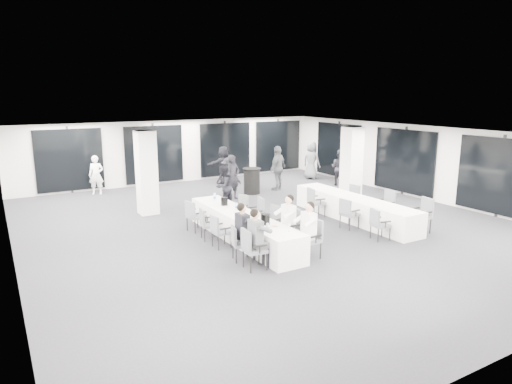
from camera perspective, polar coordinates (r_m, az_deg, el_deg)
room at (r=15.24m, az=2.22°, el=2.41°), size 14.04×16.04×2.84m
column_left at (r=15.60m, az=-13.52°, el=2.36°), size 0.60×0.60×2.80m
column_right at (r=17.14m, az=11.83°, el=3.31°), size 0.60×0.60×2.80m
banquet_table_main at (r=12.61m, az=-1.72°, el=-4.43°), size 0.90×5.00×0.75m
banquet_table_side at (r=14.95m, az=12.12°, el=-2.03°), size 0.90×5.00×0.75m
cocktail_table at (r=18.40m, az=-0.53°, el=1.42°), size 0.75×0.75×1.04m
chair_main_left_near at (r=10.53m, az=-0.56°, el=-6.84°), size 0.53×0.58×0.97m
chair_main_left_second at (r=11.09m, az=-2.18°, el=-6.16°), size 0.53×0.55×0.86m
chair_main_left_mid at (r=12.02m, az=-4.66°, el=-4.69°), size 0.45×0.51×0.88m
chair_main_left_fourth at (r=12.70m, az=-6.19°, el=-3.78°), size 0.51×0.55×0.88m
chair_main_left_far at (r=13.49m, az=-7.77°, el=-2.76°), size 0.56×0.59×0.92m
chair_main_right_near at (r=11.36m, az=6.98°, el=-5.49°), size 0.52×0.57×0.97m
chair_main_right_second at (r=12.00m, az=4.56°, el=-4.24°), size 0.63×0.66×1.04m
chair_main_right_mid at (r=12.74m, az=2.16°, el=-3.52°), size 0.55×0.58×0.93m
chair_main_right_fourth at (r=13.50m, az=0.07°, el=-2.48°), size 0.58×0.61×0.98m
chair_main_right_far at (r=14.32m, az=-1.91°, el=-1.88°), size 0.53×0.56×0.87m
chair_side_left_near at (r=13.05m, az=15.04°, el=-3.70°), size 0.52×0.55×0.88m
chair_side_left_mid at (r=13.90m, az=11.42°, el=-2.44°), size 0.51×0.55×0.92m
chair_side_left_far at (r=15.11m, az=7.32°, el=-1.04°), size 0.55×0.59×0.95m
chair_side_right_near at (r=14.16m, az=20.11°, el=-2.46°), size 0.59×0.63×1.02m
chair_side_right_mid at (r=15.08m, az=15.97°, el=-1.38°), size 0.53×0.58×0.98m
chair_side_right_far at (r=16.17m, az=11.97°, el=-0.48°), size 0.54×0.56×0.88m
seated_guest_a at (r=10.52m, az=0.25°, el=-5.36°), size 0.50×0.38×1.44m
seated_guest_b at (r=11.05m, az=-1.43°, el=-4.49°), size 0.50×0.38×1.44m
seated_guest_c at (r=11.18m, az=6.35°, el=-4.36°), size 0.50×0.38×1.44m
seated_guest_d at (r=11.86m, az=3.84°, el=-3.34°), size 0.50×0.38×1.44m
standing_guest_a at (r=17.35m, az=-2.92°, el=2.22°), size 0.83×0.74×1.94m
standing_guest_b at (r=16.13m, az=-4.08°, el=1.06°), size 0.97×0.83×1.73m
standing_guest_c at (r=17.96m, az=-3.47°, el=2.21°), size 1.21×1.16×1.72m
standing_guest_d at (r=19.04m, az=2.77°, el=3.38°), size 1.42×1.18×2.10m
standing_guest_e at (r=21.65m, az=6.95°, el=4.25°), size 0.90×1.11×2.00m
standing_guest_f at (r=20.48m, az=-4.09°, el=3.72°), size 1.85×1.02×1.91m
standing_guest_g at (r=19.33m, az=-19.37°, el=2.32°), size 0.80×0.74×1.77m
standing_guest_h at (r=20.34m, az=10.38°, el=3.30°), size 0.81×0.99×1.78m
ice_bucket_near at (r=11.52m, az=1.15°, el=-3.41°), size 0.24×0.24×0.27m
ice_bucket_far at (r=13.49m, az=-3.98°, el=-1.17°), size 0.21×0.21×0.24m
water_bottle_a at (r=10.93m, az=1.46°, el=-4.46°), size 0.07×0.07×0.21m
water_bottle_b at (r=12.94m, az=-2.46°, el=-1.81°), size 0.07×0.07×0.21m
water_bottle_c at (r=14.08m, az=-5.19°, el=-0.60°), size 0.08×0.08×0.24m
plate_a at (r=11.23m, az=1.28°, el=-4.48°), size 0.21×0.21×0.03m
plate_b at (r=11.35m, az=2.34°, el=-4.31°), size 0.22×0.22×0.03m
plate_c at (r=12.13m, az=-0.76°, el=-3.20°), size 0.19×0.19×0.03m
wine_glass at (r=10.96m, az=4.18°, el=-4.17°), size 0.08×0.08×0.21m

